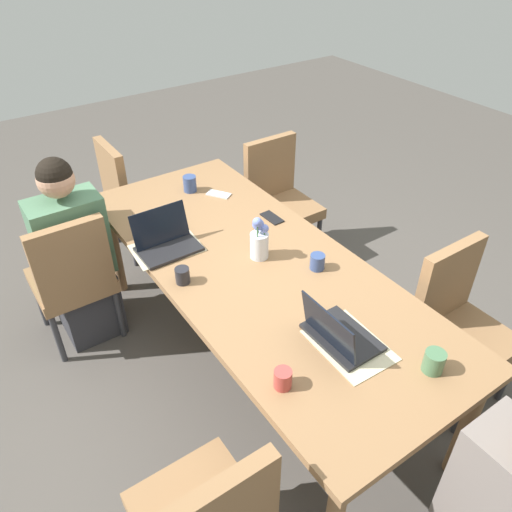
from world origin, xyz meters
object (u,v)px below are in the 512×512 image
Objects in this scene: chair_far_left_mid at (72,275)px; coffee_mug_far_left at (182,275)px; laptop_far_left_mid at (166,242)px; phone_silver at (219,194)px; coffee_mug_near_left at (190,184)px; chair_near_left_far at (458,319)px; coffee_mug_centre_left at (317,262)px; chair_head_right_right_mid at (132,193)px; chair_near_right_near at (278,195)px; person_far_left_mid at (77,262)px; coffee_mug_centre_right at (434,362)px; phone_black at (272,218)px; flower_vase at (259,240)px; dining_table at (256,274)px; coffee_mug_near_right at (283,379)px; laptop_head_left_left_near at (338,334)px.

chair_far_left_mid is 10.90× the size of coffee_mug_far_left.
laptop_far_left_mid reaches higher than phone_silver.
chair_near_left_far is at bearing -156.55° from coffee_mug_near_left.
coffee_mug_centre_left is at bearing -136.67° from laptop_far_left_mid.
chair_head_right_right_mid is 10.86× the size of coffee_mug_centre_left.
coffee_mug_far_left is at bearing 65.16° from coffee_mug_centre_left.
chair_near_left_far is 6.00× the size of phone_silver.
coffee_mug_near_left is (1.61, 0.70, 0.30)m from chair_near_left_far.
chair_head_right_right_mid is at bearing 16.27° from coffee_mug_near_left.
person_far_left_mid is at bearing 90.57° from chair_near_right_near.
laptop_far_left_mid is at bearing 168.44° from chair_head_right_right_mid.
phone_black is (1.30, -0.14, -0.04)m from coffee_mug_centre_right.
flower_vase is (-1.46, -0.14, 0.35)m from chair_head_right_right_mid.
chair_near_right_near is 0.65m from phone_silver.
coffee_mug_centre_right is (-1.87, -0.10, -0.00)m from coffee_mug_near_left.
chair_near_left_far is 1.45m from coffee_mug_far_left.
coffee_mug_centre_right is at bearing -151.84° from coffee_mug_far_left.
chair_far_left_mid reaches higher than phone_silver.
dining_table is at bearing -101.74° from coffee_mug_far_left.
chair_near_left_far is at bearing -66.24° from coffee_mug_centre_right.
flower_vase is at bearing 36.75° from coffee_mug_centre_left.
phone_black is at bearing -113.03° from chair_far_left_mid.
chair_near_left_far is at bearing -136.64° from person_far_left_mid.
coffee_mug_centre_right reaches higher than coffee_mug_near_right.
dining_table is 1.19m from chair_near_right_near.
coffee_mug_near_right reaches higher than phone_silver.
coffee_mug_centre_left is (-0.25, -0.19, -0.06)m from flower_vase.
chair_far_left_mid is at bearing 137.06° from chair_head_right_right_mid.
coffee_mug_near_right is at bearing 153.25° from dining_table.
laptop_head_left_left_near reaches higher than coffee_mug_centre_left.
flower_vase is 0.32m from coffee_mug_centre_left.
coffee_mug_far_left is (0.73, 0.36, -0.00)m from laptop_head_left_left_near.
phone_silver is (-0.15, -0.12, -0.05)m from coffee_mug_near_left.
flower_vase is (-0.81, -0.76, 0.32)m from person_far_left_mid.
coffee_mug_far_left is at bearing 104.26° from phone_silver.
laptop_head_left_left_near is at bearing 175.85° from coffee_mug_near_left.
chair_near_right_near is (0.02, -1.50, -0.03)m from person_far_left_mid.
coffee_mug_far_left is at bearing 106.56° from phone_black.
phone_silver is (-0.77, -0.31, 0.25)m from chair_head_right_right_mid.
chair_head_right_right_mid is 1.77m from coffee_mug_centre_left.
chair_near_left_far is at bearing -95.00° from laptop_head_left_left_near.
chair_far_left_mid is 2.03m from coffee_mug_centre_right.
chair_far_left_mid is 1.64m from laptop_head_left_left_near.
phone_black is (-0.47, -1.09, 0.25)m from chair_far_left_mid.
chair_near_right_near is at bearing -18.02° from coffee_mug_centre_right.
phone_black is at bearing -46.19° from dining_table.
dining_table is 2.65× the size of chair_near_right_near.
chair_near_left_far is at bearing -90.60° from coffee_mug_near_right.
laptop_far_left_mid is 0.64m from coffee_mug_near_left.
chair_head_right_right_mid is 2.52m from coffee_mug_centre_right.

